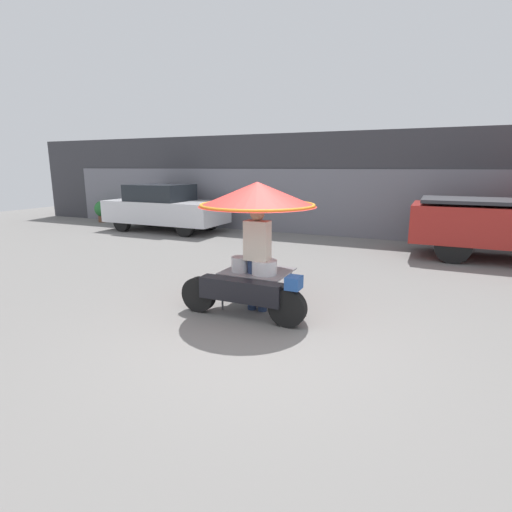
% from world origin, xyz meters
% --- Properties ---
extents(ground_plane, '(36.00, 36.00, 0.00)m').
position_xyz_m(ground_plane, '(0.00, 0.00, 0.00)').
color(ground_plane, slate).
extents(shopfront_building, '(28.00, 2.06, 3.28)m').
position_xyz_m(shopfront_building, '(0.00, 9.19, 1.63)').
color(shopfront_building, '#38383D').
rests_on(shopfront_building, ground).
extents(vendor_motorcycle_cart, '(2.01, 1.82, 1.99)m').
position_xyz_m(vendor_motorcycle_cart, '(-0.54, 0.97, 1.54)').
color(vendor_motorcycle_cart, black).
rests_on(vendor_motorcycle_cart, ground).
extents(vendor_person, '(0.38, 0.22, 1.64)m').
position_xyz_m(vendor_person, '(-0.47, 0.88, 0.92)').
color(vendor_person, navy).
rests_on(vendor_person, ground).
extents(parked_car, '(4.21, 1.82, 1.61)m').
position_xyz_m(parked_car, '(-6.73, 6.81, 0.82)').
color(parked_car, black).
rests_on(parked_car, ground).
extents(potted_plant, '(0.66, 0.66, 0.86)m').
position_xyz_m(potted_plant, '(-10.46, 7.63, 0.48)').
color(potted_plant, brown).
rests_on(potted_plant, ground).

